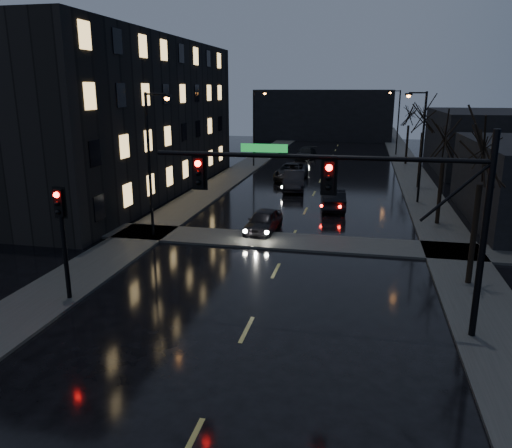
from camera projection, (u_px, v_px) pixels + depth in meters
The scene contains 21 objects.
sidewalk_left at pixel (222, 182), 44.68m from camera, with size 3.00×140.00×0.12m, color #2D2D2B.
sidewalk_right at pixel (420, 190), 41.26m from camera, with size 3.00×140.00×0.12m, color #2D2D2B.
sidewalk_cross at pixel (290, 241), 27.40m from camera, with size 40.00×3.00×0.12m, color #2D2D2B.
apartment_block at pixel (108, 117), 40.01m from camera, with size 12.00×30.00×12.00m, color black.
commercial_right_far at pixel (496, 141), 51.05m from camera, with size 12.00×18.00×6.00m, color black.
far_block at pixel (324, 114), 83.12m from camera, with size 22.00×10.00×8.00m, color black.
signal_mast at pixel (367, 193), 16.39m from camera, with size 11.11×0.41×7.00m.
signal_pole_left at pixel (62, 228), 19.16m from camera, with size 0.35×0.41×4.53m.
tree_near at pixel (485, 140), 19.85m from camera, with size 3.52×3.52×8.08m.
tree_mid_a at pixel (446, 130), 29.39m from camera, with size 3.30×3.30×7.58m.
tree_mid_b at pixel (425, 109), 40.51m from camera, with size 3.74×3.74×8.59m.
tree_far at pixel (410, 109), 53.86m from camera, with size 3.43×3.43×7.88m.
streetlight_l_near at pixel (152, 153), 27.21m from camera, with size 1.53×0.28×8.00m.
streetlight_l_far at pixel (256, 122), 52.69m from camera, with size 1.53×0.28×8.00m.
streetlight_r_mid at pixel (420, 138), 35.49m from camera, with size 1.53×0.28×8.00m.
streetlight_r_far at pixel (397, 117), 61.92m from camera, with size 1.53×0.28×8.00m.
oncoming_car_a at pixel (264, 221), 29.18m from camera, with size 1.59×3.95×1.35m, color black.
oncoming_car_b at pixel (294, 181), 41.40m from camera, with size 1.69×4.85×1.60m, color black.
oncoming_car_c at pixel (291, 172), 46.04m from camera, with size 2.54×5.51×1.53m, color black.
oncoming_car_d at pixel (306, 154), 59.44m from camera, with size 1.94×4.78×1.39m, color black.
lead_car at pixel (333, 199), 34.83m from camera, with size 1.58×4.54×1.50m, color black.
Camera 1 is at (3.64, -7.50, 8.18)m, focal length 35.00 mm.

